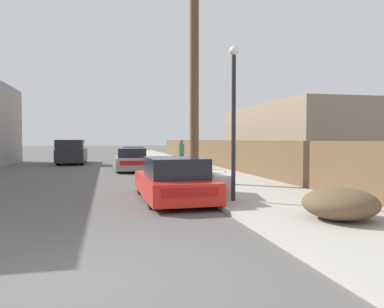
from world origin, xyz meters
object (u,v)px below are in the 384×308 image
Objects in this scene: parked_sports_car_red at (173,181)px; discarded_fridge at (221,184)px; pickup_truck at (72,152)px; utility_pole at (194,73)px; pedestrian at (182,154)px; street_lamp at (234,111)px; car_parked_mid at (131,160)px; brush_pile at (340,204)px; car_parked_far at (133,155)px.

discarded_fridge is at bearing -5.16° from parked_sports_car_red.
utility_pole is (6.02, -14.79, 3.57)m from pickup_truck.
pedestrian is (0.83, 10.54, 0.55)m from discarded_fridge.
pickup_truck is at bearing 107.37° from street_lamp.
utility_pole is 1.98× the size of street_lamp.
discarded_fridge is 0.38× the size of parked_sports_car_red.
car_parked_mid is 0.83× the size of pickup_truck.
street_lamp is 3.89m from brush_pile.
car_parked_far is at bearing 97.12° from brush_pile.
utility_pole is at bearing -82.88° from car_parked_far.
pedestrian is (2.89, -0.79, 0.39)m from car_parked_mid.
discarded_fridge is 5.35m from utility_pole.
brush_pile is (1.49, -7.48, -4.02)m from utility_pole.
pedestrian is at bearing -14.39° from car_parked_mid.
brush_pile is (2.87, -22.98, -0.15)m from car_parked_far.
pickup_truck is (-6.06, 18.33, 0.45)m from discarded_fridge.
utility_pole reaches higher than pedestrian.
street_lamp is at bearing -39.32° from parked_sports_car_red.
street_lamp reaches higher than pedestrian.
utility_pole is (1.38, -15.49, 3.87)m from car_parked_far.
parked_sports_car_red is (-1.50, 0.10, 0.14)m from discarded_fridge.
parked_sports_car_red is 1.01× the size of car_parked_mid.
car_parked_far is 1.05× the size of street_lamp.
car_parked_far is 0.82× the size of pickup_truck.
car_parked_mid is 8.06m from pickup_truck.
street_lamp reaches higher than pickup_truck.
car_parked_mid reaches higher than parked_sports_car_red.
discarded_fridge is at bearing 90.65° from street_lamp.
brush_pile is 14.51m from pedestrian.
pickup_truck is (-4.00, 7.00, 0.29)m from car_parked_mid.
car_parked_mid is at bearing 102.96° from brush_pile.
parked_sports_car_red is 2.84× the size of brush_pile.
discarded_fridge is 0.41× the size of street_lamp.
pedestrian is at bearing 76.25° from parked_sports_car_red.
pedestrian is (2.32, 10.43, 0.42)m from parked_sports_car_red.
car_parked_mid is at bearing 164.69° from pedestrian.
street_lamp reaches higher than car_parked_far.
car_parked_mid is 1.06× the size of street_lamp.
discarded_fridge reaches higher than brush_pile.
street_lamp reaches higher than car_parked_mid.
utility_pole reaches higher than brush_pile.
discarded_fridge is 1.51m from parked_sports_car_red.
utility_pole reaches higher than car_parked_mid.
street_lamp reaches higher than brush_pile.
utility_pole is (1.46, 3.43, 3.89)m from parked_sports_car_red.
car_parked_far is (0.08, 18.92, 0.02)m from parked_sports_car_red.
car_parked_far is 0.53× the size of utility_pole.
pedestrian is at bearing -73.17° from car_parked_far.
car_parked_mid is at bearing 99.49° from street_lamp.
utility_pole is at bearing -74.53° from car_parked_mid.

